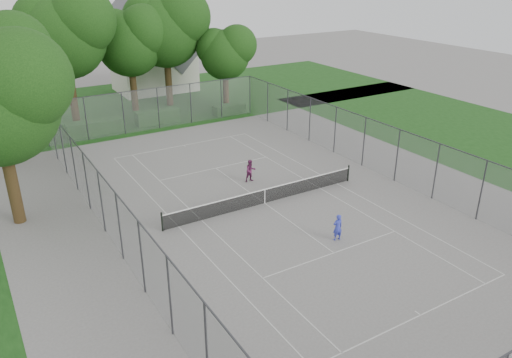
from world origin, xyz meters
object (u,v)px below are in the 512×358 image
house (153,53)px  girl_player (338,227)px  woman_player (251,171)px  tennis_net (265,196)px

house → girl_player: (-3.77, -35.91, -3.30)m
woman_player → house: bearing=83.7°
tennis_net → woman_player: 3.37m
house → woman_player: bearing=-97.9°
tennis_net → girl_player: size_ratio=8.92×
tennis_net → house: bearing=81.2°
girl_player → woman_player: 8.69m
tennis_net → house: size_ratio=1.29×
tennis_net → woman_player: size_ratio=8.68×
tennis_net → girl_player: 5.55m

